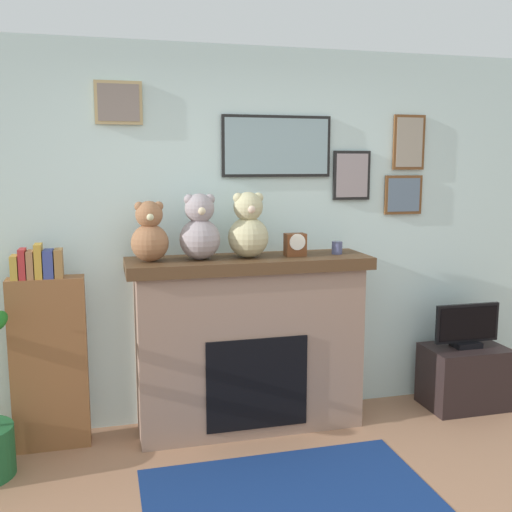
# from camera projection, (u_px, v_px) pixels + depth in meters

# --- Properties ---
(back_wall) EXTENTS (5.20, 0.15, 2.60)m
(back_wall) POSITION_uv_depth(u_px,v_px,m) (227.00, 236.00, 4.20)
(back_wall) COLOR silver
(back_wall) RESTS_ON ground_plane
(fireplace) EXTENTS (1.63, 0.50, 1.19)m
(fireplace) POSITION_uv_depth(u_px,v_px,m) (249.00, 342.00, 4.06)
(fireplace) COLOR #8F7160
(fireplace) RESTS_ON ground_plane
(bookshelf) EXTENTS (0.47, 0.16, 1.32)m
(bookshelf) POSITION_uv_depth(u_px,v_px,m) (49.00, 356.00, 3.76)
(bookshelf) COLOR brown
(bookshelf) RESTS_ON ground_plane
(tv_stand) EXTENTS (0.59, 0.40, 0.46)m
(tv_stand) POSITION_uv_depth(u_px,v_px,m) (464.00, 377.00, 4.46)
(tv_stand) COLOR black
(tv_stand) RESTS_ON ground_plane
(television) EXTENTS (0.51, 0.14, 0.33)m
(television) POSITION_uv_depth(u_px,v_px,m) (467.00, 327.00, 4.40)
(television) COLOR black
(television) RESTS_ON tv_stand
(area_rug) EXTENTS (1.59, 0.92, 0.01)m
(area_rug) POSITION_uv_depth(u_px,v_px,m) (288.00, 493.00, 3.30)
(area_rug) COLOR navy
(area_rug) RESTS_ON ground_plane
(candle_jar) EXTENTS (0.07, 0.07, 0.09)m
(candle_jar) POSITION_uv_depth(u_px,v_px,m) (337.00, 248.00, 4.11)
(candle_jar) COLOR #4C517A
(candle_jar) RESTS_ON fireplace
(mantel_clock) EXTENTS (0.14, 0.10, 0.16)m
(mantel_clock) POSITION_uv_depth(u_px,v_px,m) (295.00, 245.00, 4.02)
(mantel_clock) COLOR brown
(mantel_clock) RESTS_ON fireplace
(teddy_bear_tan) EXTENTS (0.24, 0.24, 0.39)m
(teddy_bear_tan) POSITION_uv_depth(u_px,v_px,m) (150.00, 234.00, 3.77)
(teddy_bear_tan) COLOR #926141
(teddy_bear_tan) RESTS_ON fireplace
(teddy_bear_cream) EXTENTS (0.27, 0.27, 0.43)m
(teddy_bear_cream) POSITION_uv_depth(u_px,v_px,m) (200.00, 230.00, 3.84)
(teddy_bear_cream) COLOR gray
(teddy_bear_cream) RESTS_ON fireplace
(teddy_bear_brown) EXTENTS (0.27, 0.27, 0.44)m
(teddy_bear_brown) POSITION_uv_depth(u_px,v_px,m) (248.00, 228.00, 3.92)
(teddy_bear_brown) COLOR #BBB387
(teddy_bear_brown) RESTS_ON fireplace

